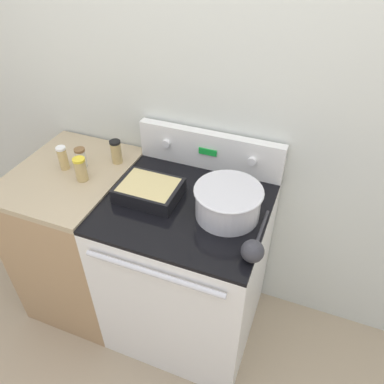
{
  "coord_description": "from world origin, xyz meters",
  "views": [
    {
      "loc": [
        0.48,
        -0.84,
        1.98
      ],
      "look_at": [
        0.02,
        0.35,
        0.96
      ],
      "focal_mm": 35.0,
      "sensor_mm": 36.0,
      "label": 1
    }
  ],
  "objects_px": {
    "mixing_bowl": "(228,201)",
    "spice_jar_yellow_cap": "(81,169)",
    "spice_jar_black_cap": "(116,152)",
    "ladle": "(253,250)",
    "casserole_dish": "(149,190)",
    "spice_jar_white_cap": "(63,158)",
    "spice_jar_brown_cap": "(81,158)"
  },
  "relations": [
    {
      "from": "casserole_dish",
      "to": "ladle",
      "type": "xyz_separation_m",
      "value": [
        0.52,
        -0.19,
        0.0
      ]
    },
    {
      "from": "mixing_bowl",
      "to": "casserole_dish",
      "type": "relative_size",
      "value": 1.05
    },
    {
      "from": "casserole_dish",
      "to": "spice_jar_white_cap",
      "type": "bearing_deg",
      "value": 176.1
    },
    {
      "from": "spice_jar_white_cap",
      "to": "casserole_dish",
      "type": "bearing_deg",
      "value": -3.9
    },
    {
      "from": "casserole_dish",
      "to": "ladle",
      "type": "height_order",
      "value": "ladle"
    },
    {
      "from": "mixing_bowl",
      "to": "spice_jar_black_cap",
      "type": "height_order",
      "value": "mixing_bowl"
    },
    {
      "from": "ladle",
      "to": "spice_jar_black_cap",
      "type": "height_order",
      "value": "spice_jar_black_cap"
    },
    {
      "from": "spice_jar_black_cap",
      "to": "mixing_bowl",
      "type": "bearing_deg",
      "value": -14.94
    },
    {
      "from": "casserole_dish",
      "to": "ladle",
      "type": "bearing_deg",
      "value": -19.73
    },
    {
      "from": "ladle",
      "to": "spice_jar_white_cap",
      "type": "xyz_separation_m",
      "value": [
        -1.0,
        0.22,
        0.03
      ]
    },
    {
      "from": "casserole_dish",
      "to": "spice_jar_brown_cap",
      "type": "xyz_separation_m",
      "value": [
        -0.41,
        0.08,
        0.03
      ]
    },
    {
      "from": "mixing_bowl",
      "to": "spice_jar_white_cap",
      "type": "xyz_separation_m",
      "value": [
        -0.84,
        0.03,
        -0.0
      ]
    },
    {
      "from": "spice_jar_black_cap",
      "to": "spice_jar_yellow_cap",
      "type": "xyz_separation_m",
      "value": [
        -0.08,
        -0.19,
        -0.0
      ]
    },
    {
      "from": "mixing_bowl",
      "to": "ladle",
      "type": "distance_m",
      "value": 0.25
    },
    {
      "from": "spice_jar_yellow_cap",
      "to": "spice_jar_brown_cap",
      "type": "relative_size",
      "value": 1.18
    },
    {
      "from": "spice_jar_black_cap",
      "to": "ladle",
      "type": "bearing_deg",
      "value": -24.7
    },
    {
      "from": "spice_jar_yellow_cap",
      "to": "mixing_bowl",
      "type": "bearing_deg",
      "value": 1.82
    },
    {
      "from": "spice_jar_white_cap",
      "to": "spice_jar_black_cap",
      "type": "bearing_deg",
      "value": 33.88
    },
    {
      "from": "casserole_dish",
      "to": "spice_jar_yellow_cap",
      "type": "xyz_separation_m",
      "value": [
        -0.34,
        -0.02,
        0.03
      ]
    },
    {
      "from": "mixing_bowl",
      "to": "spice_jar_white_cap",
      "type": "height_order",
      "value": "mixing_bowl"
    },
    {
      "from": "mixing_bowl",
      "to": "spice_jar_yellow_cap",
      "type": "xyz_separation_m",
      "value": [
        -0.71,
        -0.02,
        -0.01
      ]
    },
    {
      "from": "spice_jar_black_cap",
      "to": "spice_jar_white_cap",
      "type": "distance_m",
      "value": 0.26
    },
    {
      "from": "casserole_dish",
      "to": "spice_jar_yellow_cap",
      "type": "height_order",
      "value": "spice_jar_yellow_cap"
    },
    {
      "from": "casserole_dish",
      "to": "mixing_bowl",
      "type": "bearing_deg",
      "value": 1.11
    },
    {
      "from": "mixing_bowl",
      "to": "spice_jar_yellow_cap",
      "type": "height_order",
      "value": "mixing_bowl"
    },
    {
      "from": "spice_jar_yellow_cap",
      "to": "spice_jar_white_cap",
      "type": "distance_m",
      "value": 0.14
    },
    {
      "from": "spice_jar_white_cap",
      "to": "spice_jar_brown_cap",
      "type": "bearing_deg",
      "value": 34.03
    },
    {
      "from": "spice_jar_black_cap",
      "to": "spice_jar_yellow_cap",
      "type": "bearing_deg",
      "value": -112.28
    },
    {
      "from": "spice_jar_brown_cap",
      "to": "mixing_bowl",
      "type": "bearing_deg",
      "value": -5.34
    },
    {
      "from": "ladle",
      "to": "spice_jar_black_cap",
      "type": "xyz_separation_m",
      "value": [
        -0.79,
        0.36,
        0.03
      ]
    },
    {
      "from": "spice_jar_black_cap",
      "to": "spice_jar_white_cap",
      "type": "bearing_deg",
      "value": -146.12
    },
    {
      "from": "spice_jar_white_cap",
      "to": "spice_jar_yellow_cap",
      "type": "bearing_deg",
      "value": -19.69
    }
  ]
}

